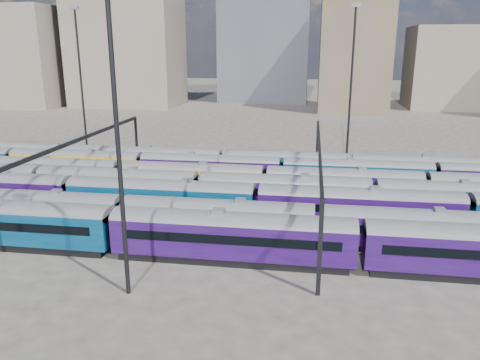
# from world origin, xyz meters

# --- Properties ---
(ground) EXTENTS (500.00, 500.00, 0.00)m
(ground) POSITION_xyz_m (0.00, 0.00, 0.00)
(ground) COLOR #433E39
(ground) RESTS_ON ground
(rake_0) EXTENTS (135.37, 3.30, 5.57)m
(rake_0) POSITION_xyz_m (13.58, -15.00, 2.92)
(rake_0) COLOR black
(rake_0) RESTS_ON ground
(rake_1) EXTENTS (100.41, 2.94, 4.95)m
(rake_1) POSITION_xyz_m (20.05, -10.00, 2.60)
(rake_1) COLOR black
(rake_1) RESTS_ON ground
(rake_2) EXTENTS (153.51, 3.21, 5.41)m
(rake_2) POSITION_xyz_m (-7.68, -5.00, 2.84)
(rake_2) COLOR black
(rake_2) RESTS_ON ground
(rake_3) EXTENTS (146.23, 3.05, 5.14)m
(rake_3) POSITION_xyz_m (5.97, 0.00, 2.70)
(rake_3) COLOR black
(rake_3) RESTS_ON ground
(rake_4) EXTENTS (119.99, 2.93, 4.92)m
(rake_4) POSITION_xyz_m (3.27, 5.00, 2.59)
(rake_4) COLOR black
(rake_4) RESTS_ON ground
(rake_5) EXTENTS (102.29, 3.00, 5.04)m
(rake_5) POSITION_xyz_m (-5.17, 10.00, 2.65)
(rake_5) COLOR black
(rake_5) RESTS_ON ground
(rake_6) EXTENTS (114.61, 2.80, 4.70)m
(rake_6) POSITION_xyz_m (14.85, 15.00, 2.47)
(rake_6) COLOR black
(rake_6) RESTS_ON ground
(gantry_1) EXTENTS (0.35, 40.35, 8.03)m
(gantry_1) POSITION_xyz_m (-20.00, 0.00, 6.79)
(gantry_1) COLOR black
(gantry_1) RESTS_ON ground
(gantry_2) EXTENTS (0.35, 40.35, 8.03)m
(gantry_2) POSITION_xyz_m (10.00, 0.00, 6.79)
(gantry_2) COLOR black
(gantry_2) RESTS_ON ground
(mast_1) EXTENTS (1.40, 0.50, 25.60)m
(mast_1) POSITION_xyz_m (-30.00, 22.00, 13.97)
(mast_1) COLOR black
(mast_1) RESTS_ON ground
(mast_2) EXTENTS (1.40, 0.50, 25.60)m
(mast_2) POSITION_xyz_m (-5.00, -22.00, 13.97)
(mast_2) COLOR black
(mast_2) RESTS_ON ground
(mast_3) EXTENTS (1.40, 0.50, 25.60)m
(mast_3) POSITION_xyz_m (15.00, 24.00, 13.97)
(mast_3) COLOR black
(mast_3) RESTS_ON ground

